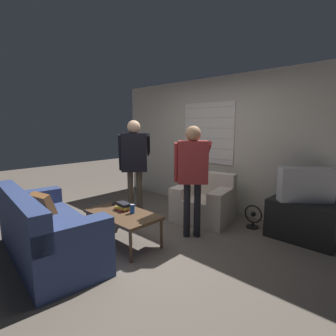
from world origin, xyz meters
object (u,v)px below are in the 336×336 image
(person_left_standing, at_px, (134,158))
(couch_blue, at_px, (45,232))
(floor_fan, at_px, (253,217))
(armchair_beige, at_px, (204,202))
(person_right_standing, at_px, (193,168))
(soda_can, at_px, (132,209))
(coffee_table, at_px, (123,216))
(spare_remote, at_px, (114,204))
(book_stack, at_px, (123,206))
(tv, at_px, (306,185))

(person_left_standing, bearing_deg, couch_blue, -129.95)
(floor_fan, bearing_deg, armchair_beige, -163.03)
(person_right_standing, xyz_separation_m, soda_can, (-0.44, -0.77, -0.54))
(coffee_table, relative_size, person_right_standing, 0.66)
(spare_remote, bearing_deg, person_left_standing, 62.69)
(couch_blue, xyz_separation_m, spare_remote, (-0.03, 1.05, 0.12))
(floor_fan, bearing_deg, soda_can, -119.06)
(person_left_standing, distance_m, floor_fan, 2.19)
(coffee_table, distance_m, book_stack, 0.16)
(armchair_beige, relative_size, soda_can, 8.48)
(armchair_beige, xyz_separation_m, person_left_standing, (-0.87, -0.84, 0.78))
(person_left_standing, height_order, person_right_standing, person_left_standing)
(couch_blue, bearing_deg, armchair_beige, 81.43)
(spare_remote, bearing_deg, couch_blue, -133.71)
(armchair_beige, height_order, coffee_table, armchair_beige)
(couch_blue, bearing_deg, person_left_standing, 103.93)
(couch_blue, height_order, coffee_table, couch_blue)
(armchair_beige, bearing_deg, book_stack, 64.55)
(person_right_standing, distance_m, soda_can, 1.04)
(couch_blue, distance_m, book_stack, 1.04)
(soda_can, bearing_deg, spare_remote, 173.67)
(tv, bearing_deg, couch_blue, 11.67)
(coffee_table, bearing_deg, couch_blue, -112.87)
(person_right_standing, bearing_deg, tv, -2.96)
(armchair_beige, xyz_separation_m, coffee_table, (-0.27, -1.56, 0.08))
(coffee_table, distance_m, person_right_standing, 1.20)
(coffee_table, height_order, book_stack, book_stack)
(soda_can, distance_m, spare_remote, 0.53)
(couch_blue, relative_size, soda_can, 15.75)
(coffee_table, xyz_separation_m, person_left_standing, (-0.61, 0.72, 0.70))
(spare_remote, relative_size, floor_fan, 0.32)
(couch_blue, xyz_separation_m, tv, (2.17, 2.79, 0.48))
(book_stack, bearing_deg, floor_fan, 55.95)
(spare_remote, bearing_deg, armchair_beige, 18.78)
(tv, distance_m, book_stack, 2.62)
(armchair_beige, bearing_deg, couch_blue, 63.66)
(armchair_beige, distance_m, book_stack, 1.53)
(person_right_standing, distance_m, spare_remote, 1.34)
(book_stack, relative_size, soda_can, 1.91)
(tv, bearing_deg, floor_fan, -33.98)
(couch_blue, height_order, floor_fan, couch_blue)
(soda_can, xyz_separation_m, floor_fan, (0.95, 1.72, -0.33))
(armchair_beige, distance_m, tv, 1.63)
(tv, height_order, soda_can, tv)
(person_right_standing, height_order, floor_fan, person_right_standing)
(couch_blue, distance_m, spare_remote, 1.06)
(floor_fan, bearing_deg, person_left_standing, -147.01)
(spare_remote, bearing_deg, person_right_standing, -9.23)
(armchair_beige, height_order, person_left_standing, person_left_standing)
(spare_remote, bearing_deg, floor_fan, 2.78)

